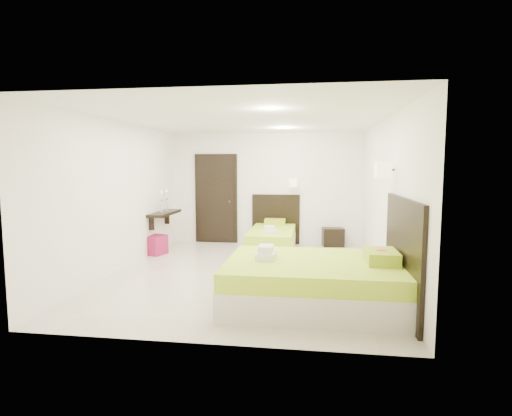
# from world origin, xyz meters

# --- Properties ---
(floor) EXTENTS (5.50, 5.50, 0.00)m
(floor) POSITION_xyz_m (0.00, 0.00, 0.00)
(floor) COLOR beige
(floor) RESTS_ON ground
(bed_single) EXTENTS (1.12, 1.87, 1.54)m
(bed_single) POSITION_xyz_m (0.24, 1.89, 0.28)
(bed_single) COLOR beige
(bed_single) RESTS_ON ground
(bed_double) EXTENTS (2.30, 1.95, 1.89)m
(bed_double) POSITION_xyz_m (1.18, -1.40, 0.33)
(bed_double) COLOR beige
(bed_double) RESTS_ON ground
(nightstand) EXTENTS (0.52, 0.48, 0.42)m
(nightstand) POSITION_xyz_m (1.56, 2.64, 0.21)
(nightstand) COLOR black
(nightstand) RESTS_ON ground
(ottoman) EXTENTS (0.50, 0.50, 0.40)m
(ottoman) POSITION_xyz_m (-2.16, 1.22, 0.20)
(ottoman) COLOR maroon
(ottoman) RESTS_ON ground
(door) EXTENTS (1.02, 0.15, 2.14)m
(door) POSITION_xyz_m (-1.20, 2.70, 1.05)
(door) COLOR black
(door) RESTS_ON ground
(console_shelf) EXTENTS (0.35, 1.20, 0.78)m
(console_shelf) POSITION_xyz_m (-2.08, 1.60, 0.82)
(console_shelf) COLOR black
(console_shelf) RESTS_ON ground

